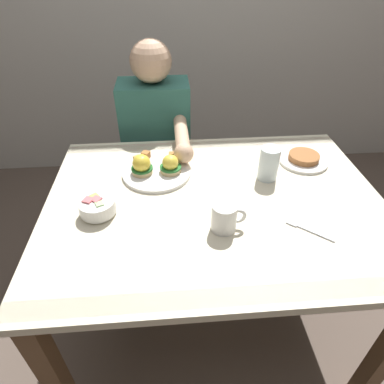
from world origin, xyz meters
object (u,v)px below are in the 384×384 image
Objects in this scene: diner_person at (157,142)px; dining_table at (214,222)px; eggs_benedict_plate at (156,168)px; fruit_bowl at (97,207)px; fork at (307,229)px; water_glass_near at (268,165)px; coffee_mug at (225,216)px; side_plate at (303,159)px.

dining_table is at bearing -70.38° from diner_person.
eggs_benedict_plate is 0.43m from diner_person.
dining_table is at bearing 6.07° from fruit_bowl.
fork is 0.99× the size of water_glass_near.
coffee_mug is at bearing 173.82° from fork.
eggs_benedict_plate is at bearing -89.55° from diner_person.
dining_table is 6.00× the size of side_plate.
water_glass_near is 0.11× the size of diner_person.
side_plate is at bearing 18.29° from fruit_bowl.
diner_person is at bearing 122.00° from fork.
diner_person reaches higher than water_glass_near.
fruit_bowl is at bearing -130.39° from eggs_benedict_plate.
eggs_benedict_plate is at bearing -176.27° from side_plate.
water_glass_near is at bearing 14.66° from fruit_bowl.
dining_table is 0.21m from coffee_mug.
fork is at bearing -79.69° from water_glass_near.
dining_table is 0.43m from fruit_bowl.
eggs_benedict_plate is 0.30m from fruit_bowl.
dining_table is at bearing 147.12° from fork.
water_glass_near is at bearing 100.31° from fork.
coffee_mug is at bearing -87.01° from dining_table.
fruit_bowl is at bearing -106.31° from diner_person.
side_plate is (0.40, 0.22, 0.12)m from dining_table.
fork reaches higher than dining_table.
water_glass_near is at bearing -150.52° from side_plate.
eggs_benedict_plate is at bearing 49.61° from fruit_bowl.
dining_table is 0.30m from water_glass_near.
side_plate reaches higher than dining_table.
fork is (0.26, -0.03, -0.05)m from coffee_mug.
diner_person reaches higher than dining_table.
water_glass_near is (0.43, -0.06, 0.03)m from eggs_benedict_plate.
fork is 0.11× the size of diner_person.
water_glass_near is at bearing -48.15° from diner_person.
fork is 0.30m from water_glass_near.
water_glass_near reaches higher than coffee_mug.
coffee_mug reaches higher than side_plate.
water_glass_near is 0.66m from diner_person.
diner_person is at bearing 109.62° from dining_table.
eggs_benedict_plate is 2.07× the size of water_glass_near.
fruit_bowl is 0.93× the size of fork.
fruit_bowl is 0.11× the size of diner_person.
fruit_bowl is at bearing -161.71° from side_plate.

